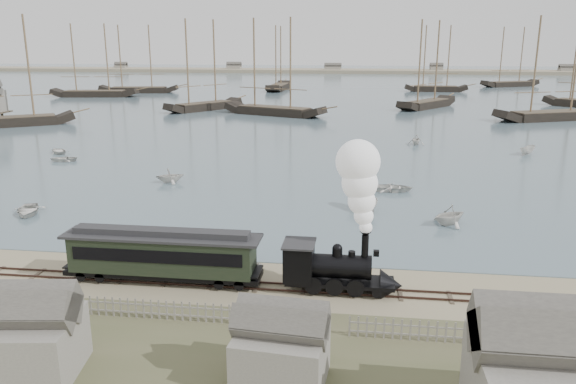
# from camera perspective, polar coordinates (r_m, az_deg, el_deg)

# --- Properties ---
(ground) EXTENTS (600.00, 600.00, 0.00)m
(ground) POSITION_cam_1_polar(r_m,az_deg,el_deg) (37.96, -1.09, -8.44)
(ground) COLOR tan
(ground) RESTS_ON ground
(harbor_water) EXTENTS (600.00, 336.00, 0.06)m
(harbor_water) POSITION_cam_1_polar(r_m,az_deg,el_deg) (205.03, 6.16, 10.76)
(harbor_water) COLOR #4D636E
(harbor_water) RESTS_ON ground
(rail_track) EXTENTS (120.00, 1.80, 0.16)m
(rail_track) POSITION_cam_1_polar(r_m,az_deg,el_deg) (36.14, -1.58, -9.63)
(rail_track) COLOR #34211C
(rail_track) RESTS_ON ground
(picket_fence_west) EXTENTS (19.00, 0.10, 1.20)m
(picket_fence_west) POSITION_cam_1_polar(r_m,az_deg,el_deg) (33.45, -14.32, -12.35)
(picket_fence_west) COLOR slate
(picket_fence_west) RESTS_ON ground
(picket_fence_east) EXTENTS (15.00, 0.10, 1.20)m
(picket_fence_east) POSITION_cam_1_polar(r_m,az_deg,el_deg) (31.70, 20.38, -14.49)
(picket_fence_east) COLOR slate
(picket_fence_east) RESTS_ON ground
(shed_left) EXTENTS (5.00, 4.00, 4.10)m
(shed_left) POSITION_cam_1_polar(r_m,az_deg,el_deg) (30.35, -25.08, -16.42)
(shed_left) COLOR slate
(shed_left) RESTS_ON ground
(shed_mid) EXTENTS (4.00, 3.50, 3.60)m
(shed_mid) POSITION_cam_1_polar(r_m,az_deg,el_deg) (27.24, -0.69, -18.70)
(shed_mid) COLOR slate
(shed_mid) RESTS_ON ground
(far_spit) EXTENTS (500.00, 20.00, 1.80)m
(far_spit) POSITION_cam_1_polar(r_m,az_deg,el_deg) (284.86, 6.62, 11.92)
(far_spit) COLOR tan
(far_spit) RESTS_ON ground
(locomotive) EXTENTS (7.39, 2.76, 9.22)m
(locomotive) POSITION_cam_1_polar(r_m,az_deg,el_deg) (34.19, 6.68, -3.60)
(locomotive) COLOR black
(locomotive) RESTS_ON ground
(passenger_coach) EXTENTS (12.79, 2.47, 3.11)m
(passenger_coach) POSITION_cam_1_polar(r_m,az_deg,el_deg) (37.12, -12.64, -6.08)
(passenger_coach) COLOR black
(passenger_coach) RESTS_ON ground
(beached_dinghy) EXTENTS (3.06, 4.20, 0.85)m
(beached_dinghy) POSITION_cam_1_polar(r_m,az_deg,el_deg) (38.72, -5.64, -7.34)
(beached_dinghy) COLOR silver
(beached_dinghy) RESTS_ON ground
(rowboat_0) EXTENTS (4.63, 4.06, 0.80)m
(rowboat_0) POSITION_cam_1_polar(r_m,az_deg,el_deg) (55.63, -24.94, -1.68)
(rowboat_0) COLOR silver
(rowboat_0) RESTS_ON harbor_water
(rowboat_1) EXTENTS (3.71, 3.90, 1.60)m
(rowboat_1) POSITION_cam_1_polar(r_m,az_deg,el_deg) (63.05, -11.90, 1.65)
(rowboat_1) COLOR silver
(rowboat_1) RESTS_ON harbor_water
(rowboat_2) EXTENTS (3.93, 3.65, 1.51)m
(rowboat_2) POSITION_cam_1_polar(r_m,az_deg,el_deg) (52.18, 7.49, -1.00)
(rowboat_2) COLOR silver
(rowboat_2) RESTS_ON harbor_water
(rowboat_3) EXTENTS (2.94, 4.04, 0.82)m
(rowboat_3) POSITION_cam_1_polar(r_m,az_deg,el_deg) (59.17, 10.66, 0.45)
(rowboat_3) COLOR silver
(rowboat_3) RESTS_ON harbor_water
(rowboat_4) EXTENTS (4.29, 4.38, 1.75)m
(rowboat_4) POSITION_cam_1_polar(r_m,az_deg,el_deg) (49.44, 16.07, -2.24)
(rowboat_4) COLOR silver
(rowboat_4) RESTS_ON harbor_water
(rowboat_5) EXTENTS (3.13, 3.05, 1.23)m
(rowboat_5) POSITION_cam_1_polar(r_m,az_deg,el_deg) (83.90, 23.14, 3.92)
(rowboat_5) COLOR silver
(rowboat_5) RESTS_ON harbor_water
(rowboat_6) EXTENTS (4.04, 4.09, 0.70)m
(rowboat_6) POSITION_cam_1_polar(r_m,az_deg,el_deg) (84.61, -22.28, 3.91)
(rowboat_6) COLOR silver
(rowboat_6) RESTS_ON harbor_water
(rowboat_7) EXTENTS (3.39, 3.09, 1.53)m
(rowboat_7) POSITION_cam_1_polar(r_m,az_deg,el_deg) (86.92, 12.89, 5.21)
(rowboat_7) COLOR silver
(rowboat_7) RESTS_ON harbor_water
(rowboat_8) EXTENTS (3.09, 3.81, 0.69)m
(rowboat_8) POSITION_cam_1_polar(r_m,az_deg,el_deg) (78.56, -21.88, 3.17)
(rowboat_8) COLOR silver
(rowboat_8) RESTS_ON harbor_water
(schooner_0) EXTENTS (20.36, 16.01, 20.00)m
(schooner_0) POSITION_cam_1_polar(r_m,az_deg,el_deg) (114.73, -26.70, 10.97)
(schooner_0) COLOR black
(schooner_0) RESTS_ON harbor_water
(schooner_1) EXTENTS (15.29, 18.48, 20.00)m
(schooner_1) POSITION_cam_1_polar(r_m,az_deg,el_deg) (128.95, -8.67, 12.64)
(schooner_1) COLOR black
(schooner_1) RESTS_ON harbor_water
(schooner_2) EXTENTS (23.12, 13.49, 20.00)m
(schooner_2) POSITION_cam_1_polar(r_m,az_deg,el_deg) (118.97, -1.45, 12.62)
(schooner_2) COLOR black
(schooner_2) RESTS_ON harbor_water
(schooner_3) EXTENTS (15.76, 19.72, 20.00)m
(schooner_3) POSITION_cam_1_polar(r_m,az_deg,el_deg) (136.03, 14.16, 12.48)
(schooner_3) COLOR black
(schooner_3) RESTS_ON harbor_water
(schooner_4) EXTENTS (24.66, 14.64, 20.00)m
(schooner_4) POSITION_cam_1_polar(r_m,az_deg,el_deg) (122.98, 25.74, 11.25)
(schooner_4) COLOR black
(schooner_4) RESTS_ON harbor_water
(schooner_6) EXTENTS (23.79, 9.10, 20.00)m
(schooner_6) POSITION_cam_1_polar(r_m,az_deg,el_deg) (177.79, -15.11, 12.93)
(schooner_6) COLOR black
(schooner_6) RESTS_ON harbor_water
(schooner_7) EXTENTS (5.92, 22.59, 20.00)m
(schooner_7) POSITION_cam_1_polar(r_m,az_deg,el_deg) (182.59, -0.96, 13.47)
(schooner_7) COLOR black
(schooner_7) RESTS_ON harbor_water
(schooner_8) EXTENTS (18.88, 4.91, 20.00)m
(schooner_8) POSITION_cam_1_polar(r_m,az_deg,el_deg) (181.78, 14.98, 12.97)
(schooner_8) COLOR black
(schooner_8) RESTS_ON harbor_water
(schooner_9) EXTENTS (21.42, 13.74, 20.00)m
(schooner_9) POSITION_cam_1_polar(r_m,az_deg,el_deg) (210.22, 21.85, 12.64)
(schooner_9) COLOR black
(schooner_9) RESTS_ON harbor_water
(schooner_10) EXTENTS (24.32, 8.96, 20.00)m
(schooner_10) POSITION_cam_1_polar(r_m,az_deg,el_deg) (168.42, -19.30, 12.52)
(schooner_10) COLOR black
(schooner_10) RESTS_ON harbor_water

